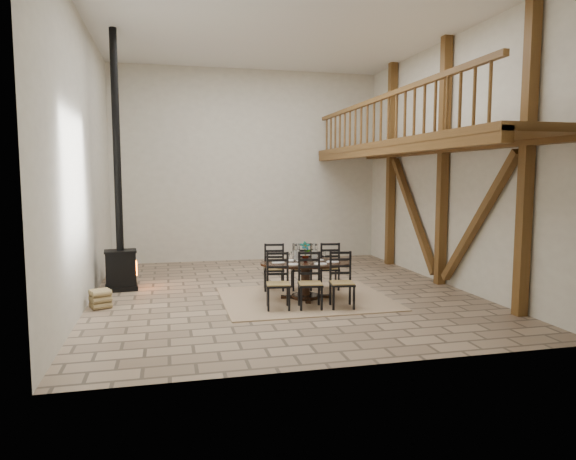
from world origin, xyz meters
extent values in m
plane|color=#9F856A|center=(0.00, 0.00, 0.00)|extent=(8.00, 8.00, 0.00)
cube|color=silver|center=(0.00, 4.00, 2.50)|extent=(7.00, 0.02, 5.00)
cube|color=silver|center=(0.00, -4.00, 2.50)|extent=(7.00, 0.02, 5.00)
cube|color=silver|center=(-3.50, 0.00, 2.50)|extent=(0.02, 8.00, 5.00)
cube|color=silver|center=(3.50, 0.00, 2.50)|extent=(0.02, 8.00, 5.00)
cube|color=white|center=(0.00, 0.00, 5.00)|extent=(7.00, 8.00, 0.02)
cube|color=brown|center=(3.38, -2.50, 2.50)|extent=(0.18, 0.18, 5.00)
cube|color=brown|center=(3.38, 0.00, 2.50)|extent=(0.18, 0.18, 5.00)
cube|color=brown|center=(3.38, 2.50, 2.50)|extent=(0.18, 0.18, 5.00)
cube|color=brown|center=(3.38, -1.25, 1.40)|extent=(0.14, 2.16, 2.54)
cube|color=brown|center=(3.38, 1.25, 1.40)|extent=(0.14, 2.16, 2.54)
cube|color=brown|center=(3.38, 0.00, 2.80)|extent=(0.20, 7.80, 0.20)
cube|color=brown|center=(2.70, 0.00, 2.85)|extent=(1.60, 7.80, 0.12)
cube|color=brown|center=(2.00, 0.00, 2.75)|extent=(0.18, 7.80, 0.22)
cube|color=brown|center=(2.00, 0.00, 3.75)|extent=(0.09, 7.60, 0.09)
cube|color=brown|center=(2.00, 0.00, 3.33)|extent=(0.06, 7.60, 0.86)
cube|color=tan|center=(0.31, -0.64, 0.01)|extent=(3.00, 2.50, 0.02)
ellipsoid|color=black|center=(0.31, -0.64, 0.66)|extent=(1.77, 1.23, 0.04)
cylinder|color=black|center=(0.31, -0.64, 0.32)|extent=(0.16, 0.16, 0.60)
cylinder|color=black|center=(0.31, -0.64, 0.05)|extent=(0.50, 0.50, 0.06)
cube|color=#AF8650|center=(-0.34, -1.27, 0.43)|extent=(0.45, 0.43, 0.04)
cube|color=black|center=(-0.34, -1.27, 0.21)|extent=(0.43, 0.43, 0.41)
cube|color=black|center=(-0.31, -1.10, 0.68)|extent=(0.34, 0.09, 0.54)
cube|color=#AF8650|center=(0.20, -1.36, 0.43)|extent=(0.45, 0.43, 0.04)
cube|color=black|center=(0.20, -1.36, 0.21)|extent=(0.43, 0.43, 0.41)
cube|color=black|center=(0.22, -1.19, 0.68)|extent=(0.34, 0.09, 0.54)
cube|color=#AF8650|center=(0.73, -1.44, 0.43)|extent=(0.45, 0.43, 0.04)
cube|color=black|center=(0.73, -1.44, 0.21)|extent=(0.43, 0.43, 0.41)
cube|color=black|center=(0.76, -1.27, 0.68)|extent=(0.34, 0.09, 0.54)
cube|color=#AF8650|center=(-0.12, 0.15, 0.43)|extent=(0.45, 0.43, 0.04)
cube|color=black|center=(-0.12, 0.15, 0.21)|extent=(0.43, 0.43, 0.41)
cube|color=black|center=(-0.14, -0.02, 0.68)|extent=(0.34, 0.09, 0.54)
cube|color=#AF8650|center=(0.42, 0.07, 0.43)|extent=(0.45, 0.43, 0.04)
cube|color=black|center=(0.42, 0.07, 0.21)|extent=(0.43, 0.43, 0.41)
cube|color=black|center=(0.39, -0.10, 0.68)|extent=(0.34, 0.09, 0.54)
cube|color=#AF8650|center=(0.95, -0.01, 0.43)|extent=(0.45, 0.43, 0.04)
cube|color=black|center=(0.95, -0.01, 0.21)|extent=(0.43, 0.43, 0.41)
cube|color=black|center=(0.92, -0.18, 0.68)|extent=(0.34, 0.09, 0.54)
cube|color=silver|center=(0.31, -0.64, 0.68)|extent=(1.34, 0.81, 0.01)
cube|color=white|center=(0.31, -0.64, 0.77)|extent=(0.84, 0.39, 0.18)
cylinder|color=white|center=(0.15, -0.62, 0.85)|extent=(0.12, 0.12, 0.34)
cylinder|color=white|center=(0.47, -0.67, 0.85)|extent=(0.12, 0.12, 0.34)
cylinder|color=white|center=(0.15, -0.62, 0.76)|extent=(0.06, 0.06, 0.16)
cylinder|color=white|center=(0.47, -0.67, 0.76)|extent=(0.06, 0.06, 0.16)
imported|color=#4C723F|center=(0.31, -0.60, 0.86)|extent=(0.22, 0.16, 0.38)
cube|color=black|center=(-3.03, 0.92, 0.05)|extent=(0.65, 0.53, 0.09)
cube|color=black|center=(-3.03, 0.92, 0.42)|extent=(0.60, 0.47, 0.66)
cube|color=#FF590C|center=(-2.74, 0.94, 0.42)|extent=(0.04, 0.26, 0.26)
cube|color=black|center=(-3.03, 0.92, 0.77)|extent=(0.64, 0.51, 0.04)
cylinder|color=black|center=(-3.03, 0.92, 2.89)|extent=(0.14, 0.14, 4.21)
cylinder|color=brown|center=(-3.11, 1.80, 0.17)|extent=(0.52, 0.52, 0.34)
cube|color=tan|center=(-3.11, 1.80, 0.38)|extent=(0.28, 0.28, 0.10)
cube|color=tan|center=(-3.25, -0.48, 0.16)|extent=(0.41, 0.41, 0.32)
camera|label=1|loc=(-2.11, -9.51, 2.23)|focal=32.00mm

